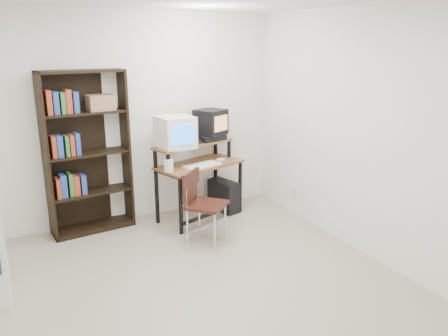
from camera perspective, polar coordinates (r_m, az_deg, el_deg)
name	(u,v)px	position (r m, az deg, el deg)	size (l,w,h in m)	color
floor	(189,291)	(4.21, -4.60, -15.77)	(4.00, 4.00, 0.01)	#B1A993
back_wall	(125,120)	(5.57, -12.76, 6.18)	(4.00, 0.01, 2.60)	white
front_wall	(351,252)	(2.08, 16.25, -10.53)	(4.00, 0.01, 2.60)	white
right_wall	(364,134)	(4.79, 17.82, 4.26)	(0.01, 4.00, 2.60)	white
computer_desk	(198,167)	(5.60, -3.35, 0.07)	(1.22, 0.87, 0.98)	brown
crt_monitor	(175,132)	(5.39, -6.38, 4.68)	(0.45, 0.46, 0.39)	white
vcr	(210,138)	(5.77, -1.80, 3.95)	(0.36, 0.26, 0.08)	black
crt_tv	(211,122)	(5.78, -1.76, 6.03)	(0.46, 0.46, 0.33)	black
cd_spindle	(197,142)	(5.59, -3.51, 3.37)	(0.12, 0.12, 0.05)	#26262B
keyboard	(202,166)	(5.45, -2.87, 0.27)	(0.47, 0.21, 0.04)	white
mousepad	(221,162)	(5.70, -0.40, 0.84)	(0.22, 0.18, 0.01)	black
mouse	(220,160)	(5.70, -0.48, 1.05)	(0.10, 0.06, 0.03)	white
desk_speaker	(169,166)	(5.23, -7.23, 0.27)	(0.08, 0.07, 0.17)	white
pc_tower	(224,196)	(5.96, -0.05, -3.64)	(0.20, 0.45, 0.42)	black
school_chair	(201,199)	(4.98, -3.07, -4.05)	(0.58, 0.58, 0.82)	black
bookshelf	(86,151)	(5.40, -17.55, 2.08)	(0.99, 0.43, 1.93)	black
wall_outlet	(294,192)	(5.89, 9.15, -3.17)	(0.02, 0.08, 0.12)	beige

